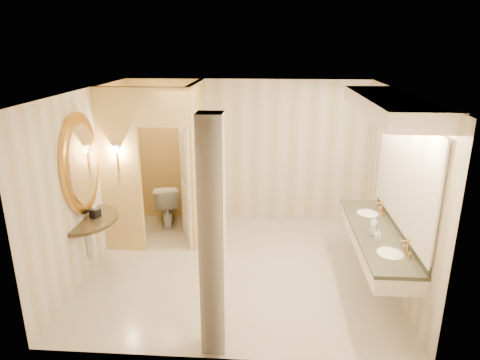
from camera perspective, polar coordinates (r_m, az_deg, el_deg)
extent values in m
plane|color=beige|center=(6.77, -0.25, -11.62)|extent=(4.50, 4.50, 0.00)
plane|color=white|center=(5.92, -0.28, 11.73)|extent=(4.50, 4.50, 0.00)
cube|color=beige|center=(8.13, 0.77, 3.80)|extent=(4.50, 0.02, 2.70)
cube|color=beige|center=(4.37, -2.20, -9.20)|extent=(4.50, 0.02, 2.70)
cube|color=beige|center=(6.75, -19.67, -0.28)|extent=(0.02, 4.00, 2.70)
cube|color=beige|center=(6.46, 20.07, -1.14)|extent=(0.02, 4.00, 2.70)
cube|color=#F2D47E|center=(7.49, -5.68, 2.47)|extent=(0.10, 1.50, 2.70)
cube|color=#F2D47E|center=(7.08, -15.70, 0.93)|extent=(0.65, 0.10, 2.70)
cube|color=#F2D47E|center=(6.64, -10.48, 9.52)|extent=(0.80, 0.10, 0.60)
cube|color=white|center=(7.25, -7.20, -0.59)|extent=(0.33, 0.77, 2.10)
cylinder|color=#C7863F|center=(6.96, -16.02, 2.34)|extent=(0.03, 0.03, 0.30)
cone|color=white|center=(6.91, -16.17, 3.93)|extent=(0.14, 0.14, 0.14)
cube|color=white|center=(6.25, 17.77, -7.68)|extent=(0.60, 2.37, 0.24)
cube|color=black|center=(6.20, 17.87, -6.68)|extent=(0.64, 2.41, 0.05)
cube|color=black|center=(6.25, 20.44, -6.07)|extent=(0.03, 2.37, 0.10)
ellipsoid|color=white|center=(5.65, 19.34, -9.56)|extent=(0.40, 0.44, 0.15)
cylinder|color=#C7863F|center=(5.65, 21.45, -8.34)|extent=(0.03, 0.03, 0.22)
ellipsoid|color=white|center=(6.78, 16.63, -4.58)|extent=(0.40, 0.44, 0.15)
cylinder|color=#C7863F|center=(6.78, 18.37, -3.57)|extent=(0.03, 0.03, 0.22)
cube|color=white|center=(5.98, 21.20, 0.78)|extent=(0.03, 2.37, 1.40)
cube|color=white|center=(5.72, 19.55, 9.38)|extent=(0.75, 2.57, 0.22)
cylinder|color=black|center=(6.71, -19.86, -4.99)|extent=(1.12, 1.12, 0.05)
cube|color=white|center=(6.81, -19.29, -7.34)|extent=(0.10, 0.10, 0.60)
cylinder|color=gold|center=(6.43, -20.50, 2.00)|extent=(0.07, 1.12, 1.12)
cylinder|color=white|center=(6.41, -20.17, 2.00)|extent=(0.02, 0.90, 0.90)
cube|color=white|center=(4.57, -3.70, -7.98)|extent=(0.27, 0.27, 2.70)
cube|color=black|center=(6.66, -18.76, -4.19)|extent=(0.16, 0.16, 0.13)
imported|color=white|center=(8.24, -9.77, -3.14)|extent=(0.63, 0.89, 0.82)
imported|color=beige|center=(5.88, 17.90, -7.00)|extent=(0.08, 0.08, 0.15)
imported|color=silver|center=(6.31, 17.43, -5.27)|extent=(0.12, 0.12, 0.13)
imported|color=#C6B28C|center=(6.00, 17.27, -6.03)|extent=(0.09, 0.09, 0.22)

